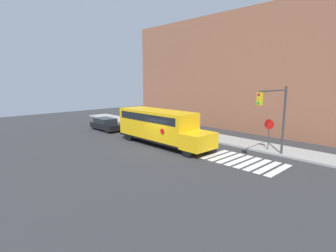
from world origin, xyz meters
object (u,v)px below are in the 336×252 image
Objects in this scene: school_bus at (160,125)px; parked_car at (106,124)px; traffic_light at (276,111)px; stop_sign at (269,130)px.

school_bus is 2.22× the size of parked_car.
traffic_light is (17.85, 2.95, 2.79)m from parked_car.
stop_sign is at bearing 31.53° from school_bus.
school_bus is 1.87× the size of traffic_light.
traffic_light is at bearing 18.28° from school_bus.
parked_car is 17.29m from stop_sign.
school_bus reaches higher than stop_sign.
parked_car is at bearing -170.62° from traffic_light.
parked_car is 0.84× the size of traffic_light.
parked_car is (-8.99, -0.02, -1.03)m from school_bus.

